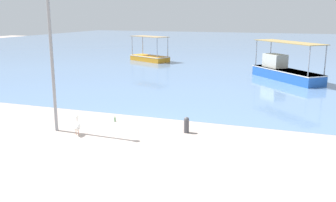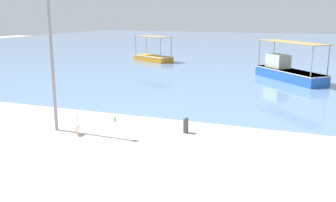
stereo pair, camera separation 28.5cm
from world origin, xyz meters
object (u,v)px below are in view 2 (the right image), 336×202
(fishing_boat_far_right, at_px, (287,71))
(pelican, at_px, (77,126))
(glass_bottle, at_px, (115,119))
(mooring_bollard, at_px, (186,124))
(fishing_boat_near_left, at_px, (153,57))
(lamp_post, at_px, (51,51))

(fishing_boat_far_right, bearing_deg, pelican, -113.64)
(fishing_boat_far_right, height_order, glass_bottle, fishing_boat_far_right)
(mooring_bollard, relative_size, glass_bottle, 2.66)
(fishing_boat_far_right, height_order, pelican, fishing_boat_far_right)
(fishing_boat_near_left, distance_m, lamp_post, 25.72)
(pelican, relative_size, glass_bottle, 2.96)
(fishing_boat_far_right, distance_m, pelican, 19.25)
(pelican, bearing_deg, fishing_boat_near_left, 105.54)
(fishing_boat_far_right, xyz_separation_m, glass_bottle, (-7.13, -15.27, -0.62))
(lamp_post, bearing_deg, fishing_boat_near_left, 103.03)
(lamp_post, bearing_deg, pelican, -9.85)
(fishing_boat_near_left, height_order, pelican, fishing_boat_near_left)
(lamp_post, relative_size, mooring_bollard, 8.94)
(fishing_boat_near_left, relative_size, glass_bottle, 18.77)
(fishing_boat_far_right, relative_size, fishing_boat_near_left, 1.25)
(lamp_post, distance_m, mooring_bollard, 6.66)
(fishing_boat_far_right, bearing_deg, fishing_boat_near_left, 153.08)
(fishing_boat_far_right, relative_size, pelican, 7.89)
(lamp_post, xyz_separation_m, glass_bottle, (1.81, 2.15, -3.47))
(fishing_boat_near_left, height_order, glass_bottle, fishing_boat_near_left)
(mooring_bollard, bearing_deg, lamp_post, -163.41)
(fishing_boat_near_left, bearing_deg, glass_bottle, -71.58)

